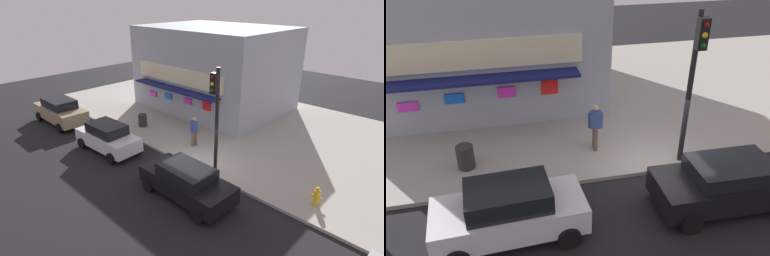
# 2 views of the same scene
# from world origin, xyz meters

# --- Properties ---
(ground_plane) EXTENTS (52.27, 52.27, 0.00)m
(ground_plane) POSITION_xyz_m (0.00, 0.00, 0.00)
(ground_plane) COLOR black
(sidewalk) EXTENTS (34.85, 13.70, 0.14)m
(sidewalk) POSITION_xyz_m (0.00, 6.85, 0.07)
(sidewalk) COLOR #A39E93
(sidewalk) RESTS_ON ground_plane
(corner_building) EXTENTS (10.43, 8.68, 6.09)m
(corner_building) POSITION_xyz_m (-5.81, 8.21, 3.19)
(corner_building) COLOR #9EA8B2
(corner_building) RESTS_ON sidewalk
(traffic_light) EXTENTS (0.32, 0.58, 5.24)m
(traffic_light) POSITION_xyz_m (0.82, 0.34, 3.50)
(traffic_light) COLOR black
(traffic_light) RESTS_ON sidewalk
(fire_hydrant) EXTENTS (0.49, 0.25, 0.82)m
(fire_hydrant) POSITION_xyz_m (5.61, 1.32, 0.54)
(fire_hydrant) COLOR gold
(fire_hydrant) RESTS_ON sidewalk
(trash_can) EXTENTS (0.59, 0.59, 0.83)m
(trash_can) POSITION_xyz_m (-6.51, 1.61, 0.56)
(trash_can) COLOR #2D2D2D
(trash_can) RESTS_ON sidewalk
(pedestrian) EXTENTS (0.55, 0.42, 1.79)m
(pedestrian) POSITION_xyz_m (-1.92, 1.80, 1.13)
(pedestrian) COLOR brown
(pedestrian) RESTS_ON sidewalk
(parked_car_tan) EXTENTS (4.55, 2.11, 1.75)m
(parked_car_tan) POSITION_xyz_m (-11.37, -1.75, 0.89)
(parked_car_tan) COLOR #9E8966
(parked_car_tan) RESTS_ON ground_plane
(parked_car_black) EXTENTS (4.47, 2.15, 1.54)m
(parked_car_black) POSITION_xyz_m (1.17, -1.95, 0.81)
(parked_car_black) COLOR black
(parked_car_black) RESTS_ON ground_plane
(parked_car_white) EXTENTS (4.16, 2.11, 1.66)m
(parked_car_white) POSITION_xyz_m (-5.26, -1.83, 0.85)
(parked_car_white) COLOR silver
(parked_car_white) RESTS_ON ground_plane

